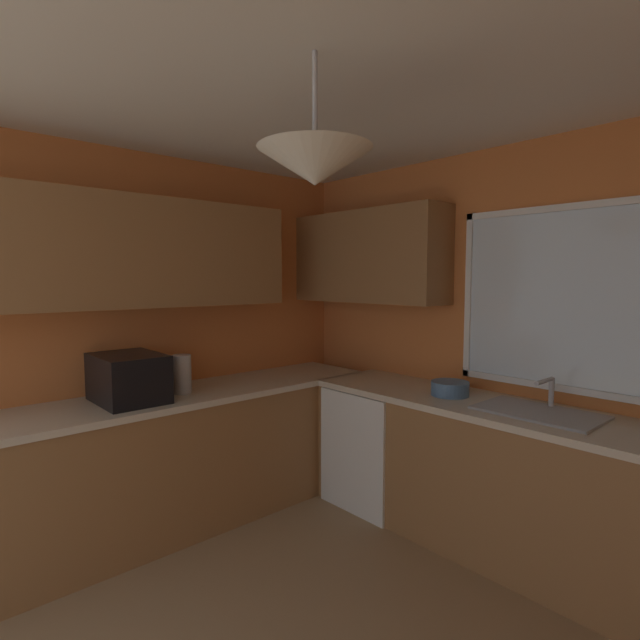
{
  "coord_description": "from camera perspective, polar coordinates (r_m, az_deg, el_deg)",
  "views": [
    {
      "loc": [
        1.42,
        -1.26,
        1.64
      ],
      "look_at": [
        -0.77,
        0.72,
        1.39
      ],
      "focal_mm": 27.55,
      "sensor_mm": 36.0,
      "label": 1
    }
  ],
  "objects": [
    {
      "name": "room_shell",
      "position": [
        2.47,
        1.08,
        6.35
      ],
      "size": [
        3.85,
        3.62,
        2.54
      ],
      "color": "#D17238",
      "rests_on": "ground_plane"
    },
    {
      "name": "counter_run_left",
      "position": [
        3.44,
        -18.62,
        -15.66
      ],
      "size": [
        0.65,
        3.23,
        0.89
      ],
      "color": "olive",
      "rests_on": "ground_plane"
    },
    {
      "name": "counter_run_back",
      "position": [
        3.19,
        23.08,
        -17.5
      ],
      "size": [
        2.94,
        0.65,
        0.89
      ],
      "color": "olive",
      "rests_on": "ground_plane"
    },
    {
      "name": "dishwasher",
      "position": [
        3.74,
        6.84,
        -14.16
      ],
      "size": [
        0.6,
        0.6,
        0.84
      ],
      "primitive_type": "cube",
      "color": "white",
      "rests_on": "ground_plane"
    },
    {
      "name": "microwave",
      "position": [
        3.23,
        -21.37,
        -6.28
      ],
      "size": [
        0.48,
        0.36,
        0.29
      ],
      "primitive_type": "cube",
      "color": "black",
      "rests_on": "counter_run_left"
    },
    {
      "name": "kettle",
      "position": [
        3.35,
        -15.75,
        -6.06
      ],
      "size": [
        0.12,
        0.12,
        0.25
      ],
      "primitive_type": "cylinder",
      "color": "#B7B7BC",
      "rests_on": "counter_run_left"
    },
    {
      "name": "sink_assembly",
      "position": [
        3.04,
        24.09,
        -9.68
      ],
      "size": [
        0.64,
        0.4,
        0.19
      ],
      "color": "#9EA0A5",
      "rests_on": "counter_run_back"
    },
    {
      "name": "bowl",
      "position": [
        3.29,
        14.86,
        -7.69
      ],
      "size": [
        0.24,
        0.24,
        0.09
      ],
      "primitive_type": "cylinder",
      "color": "#4C7099",
      "rests_on": "counter_run_back"
    }
  ]
}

